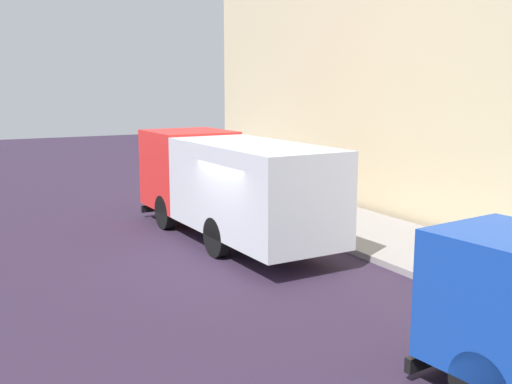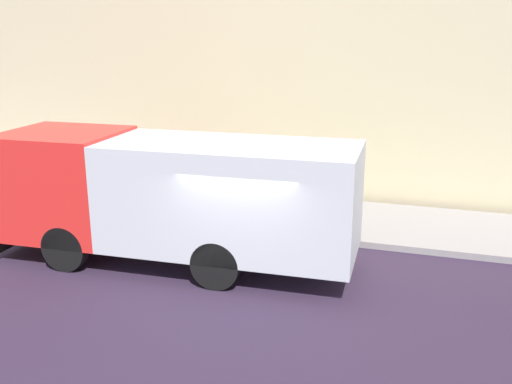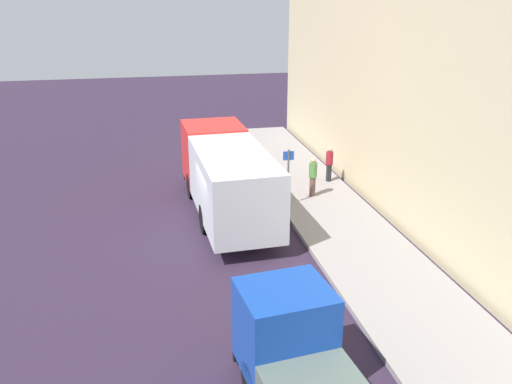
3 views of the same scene
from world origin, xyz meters
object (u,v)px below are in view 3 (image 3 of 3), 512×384
at_px(pedestrian_walking, 329,163).
at_px(street_sign_post, 288,172).
at_px(pedestrian_standing, 313,176).
at_px(traffic_cone_orange, 272,167).
at_px(small_flatbed_truck, 308,378).
at_px(large_utility_truck, 226,174).

bearing_deg(pedestrian_walking, street_sign_post, -6.65).
bearing_deg(pedestrian_standing, traffic_cone_orange, 168.81).
bearing_deg(street_sign_post, traffic_cone_orange, 85.23).
height_order(small_flatbed_truck, street_sign_post, street_sign_post).
bearing_deg(pedestrian_standing, small_flatbed_truck, -46.20).
bearing_deg(traffic_cone_orange, pedestrian_standing, -73.30).
bearing_deg(large_utility_truck, street_sign_post, 0.94).
bearing_deg(small_flatbed_truck, pedestrian_standing, 65.40).
bearing_deg(pedestrian_walking, large_utility_truck, -23.02).
xyz_separation_m(large_utility_truck, pedestrian_standing, (3.80, 0.91, -0.65)).
distance_m(small_flatbed_truck, street_sign_post, 11.49).
distance_m(pedestrian_standing, traffic_cone_orange, 3.39).
bearing_deg(small_flatbed_truck, large_utility_truck, 82.94).
distance_m(large_utility_truck, pedestrian_walking, 5.74).
distance_m(large_utility_truck, traffic_cone_orange, 5.14).
xyz_separation_m(large_utility_truck, small_flatbed_truck, (-0.15, -11.03, -0.58)).
xyz_separation_m(small_flatbed_truck, pedestrian_standing, (3.95, 11.94, -0.07)).
distance_m(pedestrian_walking, traffic_cone_orange, 2.81).
relative_size(pedestrian_standing, street_sign_post, 0.72).
xyz_separation_m(large_utility_truck, street_sign_post, (2.51, 0.14, -0.16)).
bearing_deg(large_utility_truck, pedestrian_walking, 24.25).
xyz_separation_m(small_flatbed_truck, street_sign_post, (2.66, 11.17, 0.42)).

